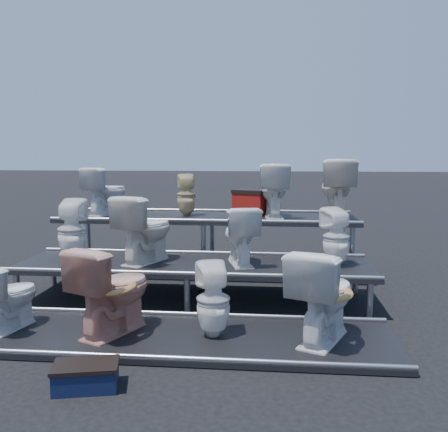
# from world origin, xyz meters

# --- Properties ---
(ground) EXTENTS (80.00, 80.00, 0.00)m
(ground) POSITION_xyz_m (0.00, 0.00, 0.00)
(ground) COLOR black
(ground) RESTS_ON ground
(tier_front) EXTENTS (4.20, 1.20, 0.06)m
(tier_front) POSITION_xyz_m (0.00, -1.30, 0.03)
(tier_front) COLOR black
(tier_front) RESTS_ON ground
(tier_mid) EXTENTS (4.20, 1.20, 0.46)m
(tier_mid) POSITION_xyz_m (0.00, 0.00, 0.23)
(tier_mid) COLOR black
(tier_mid) RESTS_ON ground
(tier_back) EXTENTS (4.20, 1.20, 0.86)m
(tier_back) POSITION_xyz_m (0.00, 1.30, 0.43)
(tier_back) COLOR black
(tier_back) RESTS_ON ground
(toilet_0) EXTENTS (0.50, 0.72, 0.67)m
(toilet_0) POSITION_xyz_m (-1.62, -1.30, 0.39)
(toilet_0) COLOR white
(toilet_0) RESTS_ON tier_front
(toilet_1) EXTENTS (0.78, 0.96, 0.85)m
(toilet_1) POSITION_xyz_m (-0.57, -1.30, 0.49)
(toilet_1) COLOR tan
(toilet_1) RESTS_ON tier_front
(toilet_2) EXTENTS (0.40, 0.40, 0.70)m
(toilet_2) POSITION_xyz_m (0.39, -1.30, 0.41)
(toilet_2) COLOR white
(toilet_2) RESTS_ON tier_front
(toilet_3) EXTENTS (0.78, 0.97, 0.86)m
(toilet_3) POSITION_xyz_m (1.40, -1.30, 0.49)
(toilet_3) COLOR white
(toilet_3) RESTS_ON tier_front
(toilet_4) EXTENTS (0.36, 0.37, 0.75)m
(toilet_4) POSITION_xyz_m (-1.50, 0.00, 0.84)
(toilet_4) COLOR white
(toilet_4) RESTS_ON tier_mid
(toilet_5) EXTENTS (0.72, 0.91, 0.81)m
(toilet_5) POSITION_xyz_m (-0.59, 0.00, 0.87)
(toilet_5) COLOR white
(toilet_5) RESTS_ON tier_mid
(toilet_6) EXTENTS (0.55, 0.76, 0.69)m
(toilet_6) POSITION_xyz_m (0.55, 0.00, 0.81)
(toilet_6) COLOR white
(toilet_6) RESTS_ON tier_mid
(toilet_7) EXTENTS (0.41, 0.41, 0.68)m
(toilet_7) POSITION_xyz_m (1.67, 0.00, 0.80)
(toilet_7) COLOR white
(toilet_7) RESTS_ON tier_mid
(toilet_8) EXTENTS (0.64, 0.78, 0.70)m
(toilet_8) POSITION_xyz_m (-1.50, 1.30, 1.21)
(toilet_8) COLOR white
(toilet_8) RESTS_ON tier_back
(toilet_9) EXTENTS (0.33, 0.33, 0.60)m
(toilet_9) POSITION_xyz_m (-0.31, 1.30, 1.16)
(toilet_9) COLOR #CBBC86
(toilet_9) RESTS_ON tier_back
(toilet_10) EXTENTS (0.49, 0.78, 0.76)m
(toilet_10) POSITION_xyz_m (0.93, 1.30, 1.24)
(toilet_10) COLOR white
(toilet_10) RESTS_ON tier_back
(toilet_11) EXTENTS (0.48, 0.82, 0.82)m
(toilet_11) POSITION_xyz_m (1.81, 1.30, 1.27)
(toilet_11) COLOR white
(toilet_11) RESTS_ON tier_back
(red_crate) EXTENTS (0.55, 0.50, 0.32)m
(red_crate) POSITION_xyz_m (0.61, 1.49, 1.02)
(red_crate) COLOR maroon
(red_crate) RESTS_ON tier_back
(step_stool) EXTENTS (0.52, 0.38, 0.17)m
(step_stool) POSITION_xyz_m (-0.46, -2.32, 0.08)
(step_stool) COLOR #0E1634
(step_stool) RESTS_ON ground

